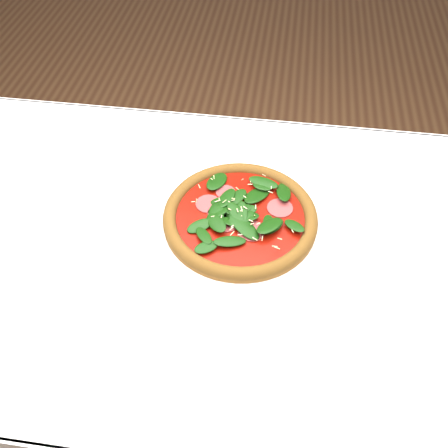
# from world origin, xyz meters

# --- Properties ---
(ground) EXTENTS (6.00, 6.00, 0.00)m
(ground) POSITION_xyz_m (0.00, 0.00, 0.00)
(ground) COLOR brown
(ground) RESTS_ON ground
(dining_table) EXTENTS (1.21, 0.81, 0.75)m
(dining_table) POSITION_xyz_m (0.00, 0.00, 0.65)
(dining_table) COLOR white
(dining_table) RESTS_ON ground
(plate) EXTENTS (0.35, 0.35, 0.01)m
(plate) POSITION_xyz_m (0.07, 0.05, 0.76)
(plate) COLOR white
(plate) RESTS_ON dining_table
(pizza) EXTENTS (0.35, 0.35, 0.04)m
(pizza) POSITION_xyz_m (0.07, 0.05, 0.78)
(pizza) COLOR olive
(pizza) RESTS_ON plate
(napkin) EXTENTS (0.15, 0.08, 0.01)m
(napkin) POSITION_xyz_m (-0.13, -0.27, 0.76)
(napkin) COLOR white
(napkin) RESTS_ON dining_table
(fork) EXTENTS (0.05, 0.14, 0.00)m
(fork) POSITION_xyz_m (-0.14, -0.25, 0.76)
(fork) COLOR silver
(fork) RESTS_ON napkin
(saucer_near) EXTENTS (0.13, 0.13, 0.01)m
(saucer_near) POSITION_xyz_m (0.36, -0.21, 0.76)
(saucer_near) COLOR white
(saucer_near) RESTS_ON dining_table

